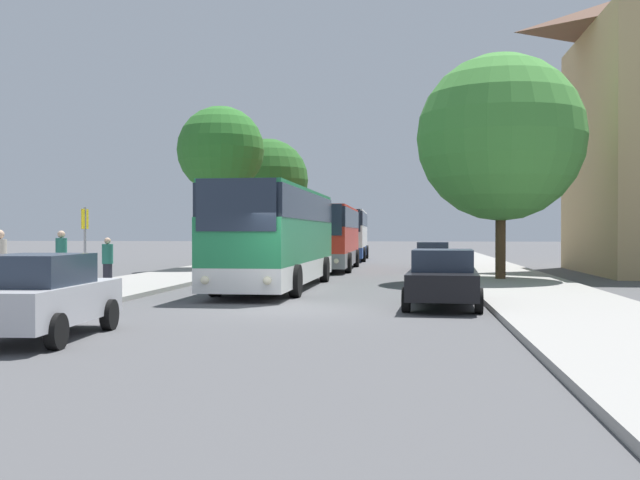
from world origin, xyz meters
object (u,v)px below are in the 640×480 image
(pedestrian_waiting_near, at_px, (0,266))
(bus_rear, at_px, (347,234))
(parked_car_left_curb, at_px, (39,295))
(tree_right_near, at_px, (501,138))
(bus_stop_sign, at_px, (85,240))
(pedestrian_waiting_far, at_px, (61,259))
(parked_car_right_near, at_px, (443,278))
(tree_left_near, at_px, (267,180))
(bus_middle, at_px, (328,236))
(pedestrian_walking_back, at_px, (108,262))
(bus_front, at_px, (277,236))
(tree_left_far, at_px, (221,150))
(parked_car_right_far, at_px, (433,255))

(pedestrian_waiting_near, bearing_deg, bus_rear, -119.25)
(parked_car_left_curb, relative_size, tree_right_near, 0.48)
(bus_stop_sign, bearing_deg, pedestrian_waiting_far, 132.35)
(bus_rear, xyz_separation_m, parked_car_right_near, (5.34, -33.47, -1.08))
(bus_rear, bearing_deg, tree_right_near, -72.70)
(parked_car_left_curb, relative_size, parked_car_right_near, 0.95)
(tree_right_near, bearing_deg, parked_car_right_near, -104.65)
(tree_left_near, distance_m, tree_right_near, 19.91)
(bus_middle, xyz_separation_m, pedestrian_waiting_near, (-6.15, -21.26, -0.65))
(bus_middle, distance_m, parked_car_right_near, 20.24)
(parked_car_right_near, height_order, tree_left_near, tree_left_near)
(parked_car_left_curb, relative_size, bus_stop_sign, 1.64)
(parked_car_left_curb, xyz_separation_m, bus_stop_sign, (-2.94, 8.43, 0.94))
(bus_stop_sign, bearing_deg, pedestrian_walking_back, 95.79)
(parked_car_left_curb, height_order, bus_stop_sign, bus_stop_sign)
(pedestrian_walking_back, xyz_separation_m, tree_left_near, (1.09, 21.95, 4.23))
(bus_front, xyz_separation_m, bus_rear, (0.17, 27.36, 0.01))
(parked_car_left_curb, height_order, pedestrian_waiting_near, pedestrian_waiting_near)
(tree_left_near, xyz_separation_m, tree_left_far, (-0.84, -8.10, 0.98))
(bus_rear, relative_size, tree_right_near, 1.28)
(parked_car_left_curb, xyz_separation_m, pedestrian_waiting_far, (-4.55, 10.20, 0.30))
(bus_rear, height_order, pedestrian_waiting_far, bus_rear)
(bus_rear, bearing_deg, bus_stop_sign, -100.99)
(parked_car_right_near, height_order, pedestrian_walking_back, pedestrian_walking_back)
(parked_car_left_curb, distance_m, pedestrian_waiting_near, 6.29)
(pedestrian_waiting_near, bearing_deg, parked_car_right_near, 169.05)
(parked_car_right_near, distance_m, parked_car_right_far, 19.36)
(parked_car_left_curb, height_order, parked_car_right_far, parked_car_left_curb)
(bus_middle, bearing_deg, bus_stop_sign, -107.39)
(bus_front, relative_size, tree_left_far, 1.46)
(bus_front, xyz_separation_m, pedestrian_waiting_near, (-5.83, -7.83, -0.74))
(bus_stop_sign, bearing_deg, parked_car_right_near, -8.82)
(bus_stop_sign, relative_size, tree_left_far, 0.31)
(parked_car_right_near, relative_size, tree_left_near, 0.58)
(parked_car_right_near, height_order, tree_left_far, tree_left_far)
(parked_car_right_near, xyz_separation_m, bus_stop_sign, (-10.56, 1.64, 0.96))
(parked_car_right_far, relative_size, pedestrian_waiting_far, 2.33)
(tree_right_near, bearing_deg, bus_front, -153.47)
(bus_front, height_order, pedestrian_waiting_near, bus_front)
(bus_middle, xyz_separation_m, bus_stop_sign, (-5.37, -17.90, -0.02))
(parked_car_right_far, distance_m, tree_right_near, 10.66)
(bus_rear, xyz_separation_m, tree_left_near, (-4.35, -7.67, 3.34))
(pedestrian_waiting_near, distance_m, tree_left_near, 27.87)
(bus_rear, relative_size, parked_car_right_near, 2.57)
(parked_car_left_curb, distance_m, pedestrian_waiting_far, 11.17)
(bus_stop_sign, relative_size, tree_right_near, 0.29)
(parked_car_right_far, bearing_deg, bus_middle, 0.91)
(bus_front, height_order, tree_left_near, tree_left_near)
(pedestrian_walking_back, xyz_separation_m, tree_left_far, (0.26, 13.85, 5.21))
(bus_middle, relative_size, bus_stop_sign, 4.23)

